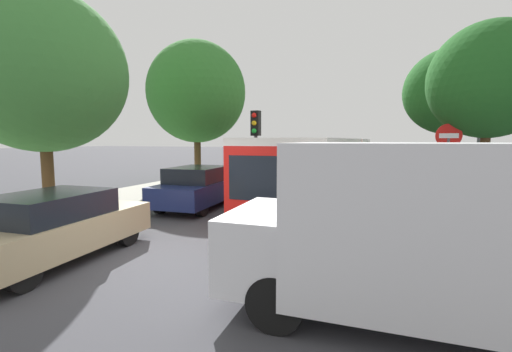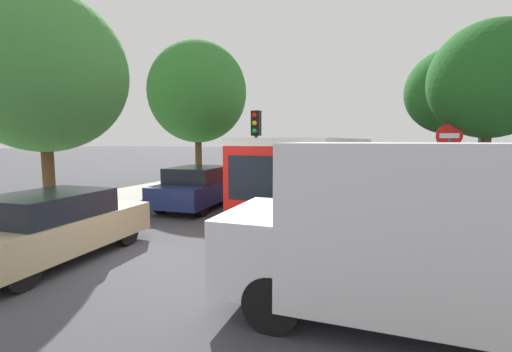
{
  "view_description": "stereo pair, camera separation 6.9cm",
  "coord_description": "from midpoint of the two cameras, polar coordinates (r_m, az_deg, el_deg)",
  "views": [
    {
      "loc": [
        4.13,
        -5.51,
        2.34
      ],
      "look_at": [
        0.2,
        4.62,
        1.2
      ],
      "focal_mm": 24.0,
      "sensor_mm": 36.0,
      "label": 1
    },
    {
      "loc": [
        4.2,
        -5.48,
        2.34
      ],
      "look_at": [
        0.2,
        4.62,
        1.2
      ],
      "focal_mm": 24.0,
      "sensor_mm": 36.0,
      "label": 2
    }
  ],
  "objects": [
    {
      "name": "queued_car_navy",
      "position": [
        12.08,
        -9.27,
        -1.79
      ],
      "size": [
        2.01,
        4.21,
        1.42
      ],
      "rotation": [
        0.0,
        0.0,
        1.64
      ],
      "color": "navy",
      "rests_on": "ground"
    },
    {
      "name": "tree_left_mid",
      "position": [
        18.68,
        -9.91,
        13.17
      ],
      "size": [
        5.12,
        5.12,
        7.46
      ],
      "color": "#51381E",
      "rests_on": "ground"
    },
    {
      "name": "queued_car_green",
      "position": [
        16.96,
        -0.58,
        0.59
      ],
      "size": [
        2.08,
        4.33,
        1.47
      ],
      "rotation": [
        0.0,
        0.0,
        1.64
      ],
      "color": "#236638",
      "rests_on": "ground"
    },
    {
      "name": "no_entry_sign",
      "position": [
        11.43,
        29.51,
        2.89
      ],
      "size": [
        0.7,
        0.08,
        2.82
      ],
      "rotation": [
        0.0,
        0.0,
        -1.57
      ],
      "color": "#56595E",
      "rests_on": "ground"
    },
    {
      "name": "tree_right_mid",
      "position": [
        21.25,
        29.93,
        11.79
      ],
      "size": [
        4.86,
        4.86,
        7.15
      ],
      "color": "#51381E",
      "rests_on": "ground"
    },
    {
      "name": "city_bus_rear",
      "position": [
        35.49,
        11.6,
        4.32
      ],
      "size": [
        2.92,
        11.12,
        2.37
      ],
      "rotation": [
        0.0,
        0.0,
        1.53
      ],
      "color": "silver",
      "rests_on": "ground"
    },
    {
      "name": "tree_left_near",
      "position": [
        12.11,
        -32.31,
        13.93
      ],
      "size": [
        4.8,
        4.8,
        6.66
      ],
      "color": "#51381E",
      "rests_on": "ground"
    },
    {
      "name": "ground_plane",
      "position": [
        7.28,
        -15.13,
        -12.98
      ],
      "size": [
        200.0,
        200.0,
        0.0
      ],
      "primitive_type": "plane",
      "color": "#3D3D42"
    },
    {
      "name": "queued_car_silver",
      "position": [
        21.66,
        5.05,
        1.74
      ],
      "size": [
        2.06,
        4.31,
        1.46
      ],
      "rotation": [
        0.0,
        0.0,
        1.64
      ],
      "color": "#B7BABF",
      "rests_on": "ground"
    },
    {
      "name": "kerb_strip_left",
      "position": [
        22.64,
        -4.57,
        0.23
      ],
      "size": [
        3.2,
        39.44,
        0.14
      ],
      "primitive_type": "cube",
      "color": "#9E998E",
      "rests_on": "ground"
    },
    {
      "name": "queued_car_tan",
      "position": [
        7.75,
        -30.52,
        -7.22
      ],
      "size": [
        1.9,
        3.97,
        1.34
      ],
      "rotation": [
        0.0,
        0.0,
        1.64
      ],
      "color": "tan",
      "rests_on": "ground"
    },
    {
      "name": "tree_right_near",
      "position": [
        12.15,
        34.35,
        12.58
      ],
      "size": [
        3.33,
        3.33,
        5.69
      ],
      "color": "#51381E",
      "rests_on": "ground"
    },
    {
      "name": "traffic_light",
      "position": [
        12.49,
        0.14,
        6.72
      ],
      "size": [
        0.33,
        0.37,
        3.4
      ],
      "rotation": [
        0.0,
        0.0,
        -1.63
      ],
      "color": "#56595E",
      "rests_on": "ground"
    },
    {
      "name": "articulated_bus",
      "position": [
        15.47,
        12.47,
        2.31
      ],
      "size": [
        2.5,
        16.16,
        2.4
      ],
      "rotation": [
        0.0,
        0.0,
        -1.57
      ],
      "color": "red",
      "rests_on": "ground"
    },
    {
      "name": "white_van",
      "position": [
        4.87,
        27.95,
        -7.79
      ],
      "size": [
        5.07,
        2.15,
        2.31
      ],
      "rotation": [
        0.0,
        0.0,
        3.18
      ],
      "color": "silver",
      "rests_on": "ground"
    },
    {
      "name": "direction_sign_post",
      "position": [
        14.56,
        33.39,
        5.85
      ],
      "size": [
        0.22,
        1.4,
        3.6
      ],
      "rotation": [
        0.0,
        0.0,
        3.03
      ],
      "color": "#56595E",
      "rests_on": "ground"
    }
  ]
}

